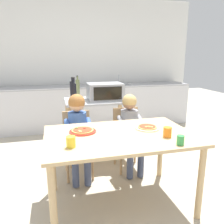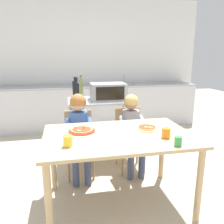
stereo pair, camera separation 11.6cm
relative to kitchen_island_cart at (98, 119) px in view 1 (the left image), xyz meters
The scene contains 18 objects.
ground_plane 0.59m from the kitchen_island_cart, 97.54° to the left, with size 12.22×12.22×0.00m, color #B7AD99.
back_wall_tiled 2.09m from the kitchen_island_cart, 90.20° to the left, with size 5.11×0.12×2.70m.
kitchen_counter 1.54m from the kitchen_island_cart, 90.21° to the left, with size 4.60×0.60×1.09m.
kitchen_island_cart is the anchor object (origin of this frame).
toaster_oven 0.43m from the kitchen_island_cart, 11.56° to the right, with size 0.49×0.36×0.24m.
bottle_clear_vinegar 0.55m from the kitchen_island_cart, 168.61° to the right, with size 0.07×0.07×0.34m.
bottle_dark_olive_oil 0.61m from the kitchen_island_cart, 152.50° to the right, with size 0.06×0.06×0.35m.
bottle_slim_sauce 0.54m from the kitchen_island_cart, 144.69° to the left, with size 0.06×0.06×0.34m.
dining_table 1.17m from the kitchen_island_cart, 90.33° to the right, with size 1.43×0.93×0.76m.
dining_chair_left 0.58m from the kitchen_island_cart, 127.50° to the right, with size 0.36×0.36×0.81m.
dining_chair_right 0.55m from the kitchen_island_cart, 53.19° to the right, with size 0.36×0.36×0.81m.
child_in_blue_striped_shirt 0.68m from the kitchen_island_cart, 121.34° to the right, with size 0.32×0.42×1.04m.
child_in_grey_shirt 0.64m from the kitchen_island_cart, 59.80° to the right, with size 0.32×0.42×1.01m.
pizza_plate_red_rimmed 1.09m from the kitchen_island_cart, 108.91° to the right, with size 0.27×0.27×0.03m.
pizza_plate_cream 1.14m from the kitchen_island_cart, 73.39° to the right, with size 0.25×0.25×0.03m.
drinking_cup_yellow 1.48m from the kitchen_island_cart, 109.65° to the right, with size 0.08×0.08×0.09m, color yellow.
drinking_cup_orange 1.43m from the kitchen_island_cart, 73.36° to the right, with size 0.08×0.08×0.09m, color orange.
drinking_cup_green 1.63m from the kitchen_island_cart, 74.88° to the right, with size 0.06×0.06×0.08m, color green.
Camera 1 is at (-0.60, -2.01, 1.51)m, focal length 36.47 mm.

